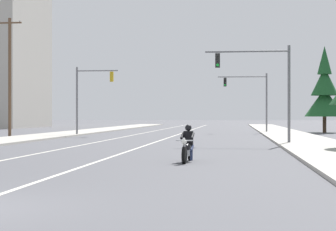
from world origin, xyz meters
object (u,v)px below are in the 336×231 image
motorcycle_with_rider (188,147)px  traffic_signal_mid_right (252,93)px  utility_pole_left_near (10,75)px  traffic_signal_near_right (264,79)px  traffic_signal_near_left (88,91)px  conifer_tree_right_verge_far (325,93)px

motorcycle_with_rider → traffic_signal_mid_right: 36.95m
utility_pole_left_near → traffic_signal_mid_right: bearing=32.6°
traffic_signal_near_right → traffic_signal_near_left: (-14.97, 13.47, -0.09)m
motorcycle_with_rider → traffic_signal_near_right: traffic_signal_near_right is taller
traffic_signal_near_right → utility_pole_left_near: 22.95m
traffic_signal_near_left → conifer_tree_right_verge_far: 25.15m
traffic_signal_near_left → conifer_tree_right_verge_far: size_ratio=0.68×
motorcycle_with_rider → utility_pole_left_near: (-17.12, 23.31, 4.66)m
traffic_signal_mid_right → conifer_tree_right_verge_far: conifer_tree_right_verge_far is taller
traffic_signal_near_right → traffic_signal_near_left: size_ratio=1.00×
motorcycle_with_rider → traffic_signal_mid_right: bearing=84.3°
traffic_signal_near_left → utility_pole_left_near: utility_pole_left_near is taller
utility_pole_left_near → conifer_tree_right_verge_far: bearing=27.8°
traffic_signal_near_right → utility_pole_left_near: (-20.79, 9.65, 1.12)m
traffic_signal_mid_right → conifer_tree_right_verge_far: (7.60, 1.66, 0.08)m
traffic_signal_mid_right → utility_pole_left_near: 24.68m
traffic_signal_near_left → traffic_signal_mid_right: bearing=32.3°
motorcycle_with_rider → traffic_signal_near_right: (3.66, 13.66, 3.54)m
traffic_signal_mid_right → traffic_signal_near_left: bearing=-147.7°
utility_pole_left_near → motorcycle_with_rider: bearing=-53.7°
traffic_signal_near_left → utility_pole_left_near: bearing=-146.7°
conifer_tree_right_verge_far → motorcycle_with_rider: bearing=-106.4°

